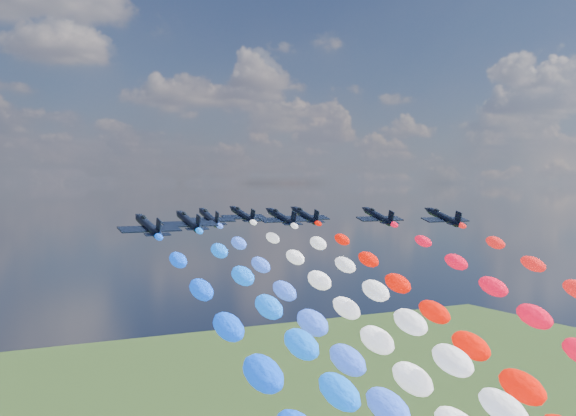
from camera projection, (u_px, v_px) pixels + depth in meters
jet_0 at (148, 226)px, 109.30m from camera, size 10.08×13.46×5.88m
jet_1 at (189, 221)px, 122.72m from camera, size 9.72×13.21×5.88m
jet_2 at (209, 218)px, 136.65m from camera, size 10.14×13.51×5.88m
jet_3 at (282, 217)px, 136.76m from camera, size 10.24×13.58×5.88m
jet_4 at (243, 215)px, 148.63m from camera, size 10.15×13.51×5.88m
jet_5 at (305, 216)px, 144.97m from camera, size 9.59×13.11×5.88m
jet_6 at (378, 216)px, 141.06m from camera, size 10.06×13.45×5.88m
jet_7 at (444, 217)px, 137.79m from camera, size 10.27×13.60×5.88m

